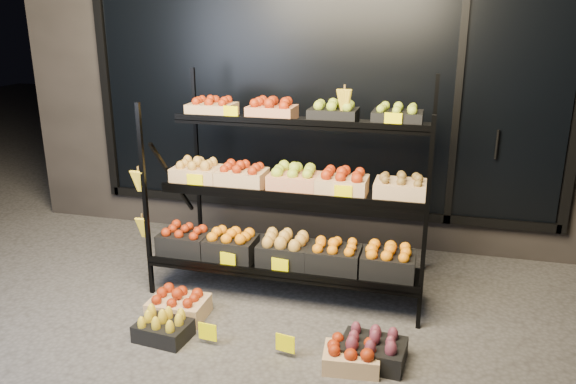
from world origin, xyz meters
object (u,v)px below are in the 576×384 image
(display_rack, at_px, (289,192))
(floor_crate_midleft, at_px, (163,327))
(floor_crate_midright, at_px, (352,355))
(floor_crate_left, at_px, (179,304))

(display_rack, bearing_deg, floor_crate_midleft, -121.56)
(display_rack, relative_size, floor_crate_midright, 5.95)
(floor_crate_left, relative_size, floor_crate_midright, 1.10)
(floor_crate_left, distance_m, floor_crate_midright, 1.34)
(display_rack, distance_m, floor_crate_midright, 1.39)
(floor_crate_left, height_order, floor_crate_midleft, floor_crate_left)
(floor_crate_left, height_order, floor_crate_midright, floor_crate_left)
(floor_crate_midleft, bearing_deg, display_rack, 64.62)
(floor_crate_left, xyz_separation_m, floor_crate_midright, (1.30, -0.30, -0.01))
(display_rack, height_order, floor_crate_midleft, display_rack)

